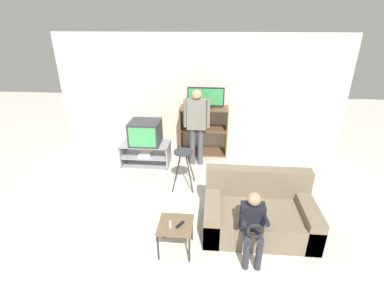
{
  "coord_description": "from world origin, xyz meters",
  "views": [
    {
      "loc": [
        0.36,
        -2.09,
        2.84
      ],
      "look_at": [
        -0.01,
        2.21,
        0.9
      ],
      "focal_mm": 26.0,
      "sensor_mm": 36.0,
      "label": 1
    }
  ],
  "objects_px": {
    "television_flat": "(206,98)",
    "couch": "(258,213)",
    "tv_stand": "(146,154)",
    "snack_table": "(176,227)",
    "remote_control_white": "(170,225)",
    "folding_stool": "(184,159)",
    "television_main": "(145,132)",
    "person_seated_child": "(253,222)",
    "remote_control_black": "(180,224)",
    "person_standing_adult": "(197,121)",
    "media_shelf": "(204,130)"
  },
  "relations": [
    {
      "from": "couch",
      "to": "remote_control_black",
      "type": "bearing_deg",
      "value": -153.33
    },
    {
      "from": "couch",
      "to": "person_standing_adult",
      "type": "height_order",
      "value": "person_standing_adult"
    },
    {
      "from": "folding_stool",
      "to": "couch",
      "type": "distance_m",
      "value": 1.61
    },
    {
      "from": "media_shelf",
      "to": "folding_stool",
      "type": "height_order",
      "value": "media_shelf"
    },
    {
      "from": "tv_stand",
      "to": "snack_table",
      "type": "distance_m",
      "value": 2.57
    },
    {
      "from": "tv_stand",
      "to": "person_standing_adult",
      "type": "height_order",
      "value": "person_standing_adult"
    },
    {
      "from": "television_flat",
      "to": "person_seated_child",
      "type": "xyz_separation_m",
      "value": [
        0.72,
        -3.03,
        -0.76
      ]
    },
    {
      "from": "television_flat",
      "to": "remote_control_black",
      "type": "xyz_separation_m",
      "value": [
        -0.19,
        -3.02,
        -0.87
      ]
    },
    {
      "from": "television_flat",
      "to": "folding_stool",
      "type": "xyz_separation_m",
      "value": [
        -0.32,
        -1.46,
        -0.72
      ]
    },
    {
      "from": "television_main",
      "to": "remote_control_black",
      "type": "bearing_deg",
      "value": -67.04
    },
    {
      "from": "snack_table",
      "to": "couch",
      "type": "distance_m",
      "value": 1.26
    },
    {
      "from": "folding_stool",
      "to": "person_seated_child",
      "type": "height_order",
      "value": "person_seated_child"
    },
    {
      "from": "remote_control_black",
      "to": "person_standing_adult",
      "type": "distance_m",
      "value": 2.53
    },
    {
      "from": "television_flat",
      "to": "person_seated_child",
      "type": "distance_m",
      "value": 3.2
    },
    {
      "from": "television_flat",
      "to": "remote_control_white",
      "type": "xyz_separation_m",
      "value": [
        -0.32,
        -3.04,
        -0.87
      ]
    },
    {
      "from": "remote_control_black",
      "to": "tv_stand",
      "type": "bearing_deg",
      "value": 145.07
    },
    {
      "from": "tv_stand",
      "to": "television_main",
      "type": "relative_size",
      "value": 1.63
    },
    {
      "from": "remote_control_black",
      "to": "person_standing_adult",
      "type": "bearing_deg",
      "value": 120.85
    },
    {
      "from": "television_flat",
      "to": "remote_control_white",
      "type": "bearing_deg",
      "value": -95.95
    },
    {
      "from": "tv_stand",
      "to": "snack_table",
      "type": "relative_size",
      "value": 2.26
    },
    {
      "from": "television_flat",
      "to": "snack_table",
      "type": "bearing_deg",
      "value": -94.84
    },
    {
      "from": "television_main",
      "to": "snack_table",
      "type": "relative_size",
      "value": 1.39
    },
    {
      "from": "person_seated_child",
      "to": "remote_control_black",
      "type": "bearing_deg",
      "value": 179.73
    },
    {
      "from": "tv_stand",
      "to": "snack_table",
      "type": "xyz_separation_m",
      "value": [
        0.97,
        -2.38,
        0.14
      ]
    },
    {
      "from": "remote_control_white",
      "to": "person_standing_adult",
      "type": "height_order",
      "value": "person_standing_adult"
    },
    {
      "from": "tv_stand",
      "to": "person_standing_adult",
      "type": "distance_m",
      "value": 1.3
    },
    {
      "from": "remote_control_black",
      "to": "person_seated_child",
      "type": "distance_m",
      "value": 0.92
    },
    {
      "from": "remote_control_white",
      "to": "couch",
      "type": "height_order",
      "value": "couch"
    },
    {
      "from": "television_main",
      "to": "television_flat",
      "type": "relative_size",
      "value": 0.78
    },
    {
      "from": "television_flat",
      "to": "remote_control_white",
      "type": "height_order",
      "value": "television_flat"
    },
    {
      "from": "television_flat",
      "to": "snack_table",
      "type": "xyz_separation_m",
      "value": [
        -0.25,
        -3.01,
        -0.93
      ]
    },
    {
      "from": "television_flat",
      "to": "couch",
      "type": "relative_size",
      "value": 0.51
    },
    {
      "from": "tv_stand",
      "to": "couch",
      "type": "bearing_deg",
      "value": -41.23
    },
    {
      "from": "remote_control_white",
      "to": "person_standing_adult",
      "type": "bearing_deg",
      "value": 77.72
    },
    {
      "from": "couch",
      "to": "remote_control_white",
      "type": "bearing_deg",
      "value": -155.1
    },
    {
      "from": "person_seated_child",
      "to": "folding_stool",
      "type": "bearing_deg",
      "value": 123.66
    },
    {
      "from": "remote_control_black",
      "to": "media_shelf",
      "type": "bearing_deg",
      "value": 118.7
    },
    {
      "from": "television_flat",
      "to": "couch",
      "type": "distance_m",
      "value": 2.83
    },
    {
      "from": "remote_control_white",
      "to": "couch",
      "type": "relative_size",
      "value": 0.09
    },
    {
      "from": "media_shelf",
      "to": "person_seated_child",
      "type": "distance_m",
      "value": 3.13
    },
    {
      "from": "person_standing_adult",
      "to": "couch",
      "type": "bearing_deg",
      "value": -61.73
    },
    {
      "from": "folding_stool",
      "to": "person_standing_adult",
      "type": "height_order",
      "value": "person_standing_adult"
    },
    {
      "from": "television_main",
      "to": "remote_control_black",
      "type": "relative_size",
      "value": 4.29
    },
    {
      "from": "snack_table",
      "to": "couch",
      "type": "relative_size",
      "value": 0.29
    },
    {
      "from": "couch",
      "to": "person_seated_child",
      "type": "relative_size",
      "value": 1.71
    },
    {
      "from": "snack_table",
      "to": "remote_control_black",
      "type": "xyz_separation_m",
      "value": [
        0.06,
        -0.01,
        0.06
      ]
    },
    {
      "from": "media_shelf",
      "to": "person_seated_child",
      "type": "relative_size",
      "value": 1.2
    },
    {
      "from": "television_flat",
      "to": "media_shelf",
      "type": "bearing_deg",
      "value": 166.9
    },
    {
      "from": "tv_stand",
      "to": "television_flat",
      "type": "height_order",
      "value": "television_flat"
    },
    {
      "from": "tv_stand",
      "to": "remote_control_white",
      "type": "height_order",
      "value": "tv_stand"
    }
  ]
}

